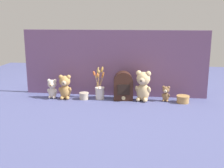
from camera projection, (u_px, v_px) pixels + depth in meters
ground_plane at (112, 100)px, 2.61m from camera, size 4.00×4.00×0.00m
backdrop_wall at (114, 63)px, 2.70m from camera, size 1.77×0.02×0.64m
teddy_bear_large at (143, 85)px, 2.56m from camera, size 0.16×0.14×0.28m
teddy_bear_medium at (65, 86)px, 2.63m from camera, size 0.13×0.12×0.23m
teddy_bear_small at (52, 88)px, 2.66m from camera, size 0.10×0.09×0.19m
teddy_bear_tiny at (166, 93)px, 2.56m from camera, size 0.08×0.07×0.14m
flower_vase at (100, 90)px, 2.63m from camera, size 0.11×0.15×0.30m
vintage_radio at (123, 86)px, 2.60m from camera, size 0.19×0.14×0.26m
decorative_tin_tall at (183, 99)px, 2.53m from camera, size 0.12×0.12×0.07m
decorative_tin_short at (84, 96)px, 2.63m from camera, size 0.09×0.09×0.06m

